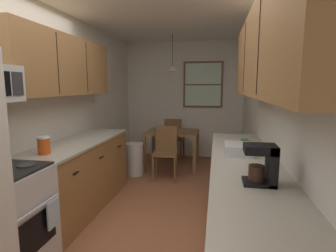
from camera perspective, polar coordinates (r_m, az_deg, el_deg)
ground_plane at (r=3.73m, az=-1.80°, el=-16.57°), size 12.00×12.00×0.00m
wall_left at (r=3.91m, az=-21.66°, el=3.40°), size 0.10×9.00×2.55m
wall_right at (r=3.38m, az=21.11°, el=2.71°), size 0.10×9.00×2.55m
wall_back at (r=6.01m, az=3.47°, el=5.58°), size 4.40×0.10×2.55m
ceiling_slab at (r=3.53m, az=-2.02°, el=25.10°), size 4.40×9.00×0.08m
stove_range at (r=2.70m, az=-31.91°, el=-17.13°), size 0.66×0.63×1.10m
counter_left at (r=3.67m, az=-18.44°, el=-9.90°), size 0.64×1.91×0.90m
upper_cabinets_left at (r=3.53m, az=-21.96°, el=11.91°), size 0.33×1.99×0.71m
counter_right at (r=2.63m, az=16.21°, el=-17.33°), size 0.64×3.09×0.90m
upper_cabinets_right at (r=2.36m, az=21.30°, el=14.77°), size 0.33×2.77×0.73m
dining_table at (r=5.15m, az=0.93°, el=-2.31°), size 0.99×0.80×0.72m
dining_chair_near at (r=4.59m, az=-0.48°, el=-5.11°), size 0.42×0.42×0.90m
dining_chair_far at (r=5.77m, az=1.25°, el=-2.29°), size 0.41×0.41×0.90m
pendant_light at (r=5.07m, az=0.96°, el=12.19°), size 0.27×0.27×0.70m
back_window at (r=5.89m, az=7.53°, el=8.82°), size 0.85×0.05×0.99m
trash_bin at (r=4.83m, az=-7.17°, el=-7.06°), size 0.31×0.31×0.58m
storage_canister at (r=2.98m, az=-25.19°, el=-3.79°), size 0.12×0.12×0.18m
dish_towel at (r=2.60m, az=-23.45°, el=-16.90°), size 0.02×0.16×0.24m
coffee_maker at (r=1.98m, az=19.95°, el=-7.65°), size 0.22×0.18×0.28m
mug_by_coffeemaker at (r=3.17m, az=16.15°, el=-3.47°), size 0.12×0.08×0.09m
dish_rack at (r=2.81m, az=14.96°, el=-4.79°), size 0.28×0.34×0.10m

